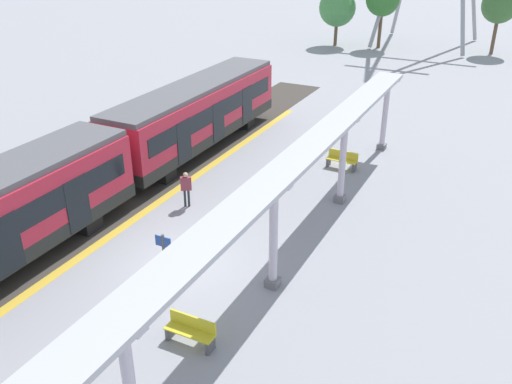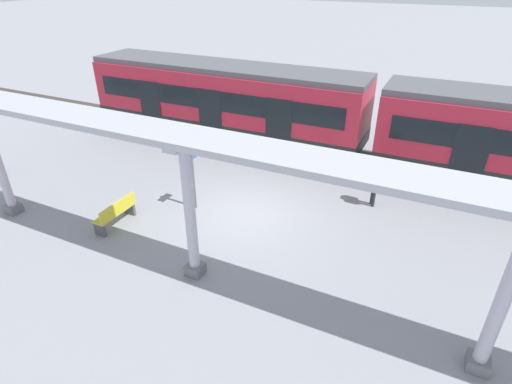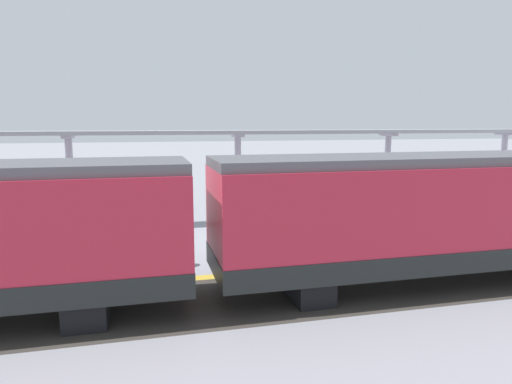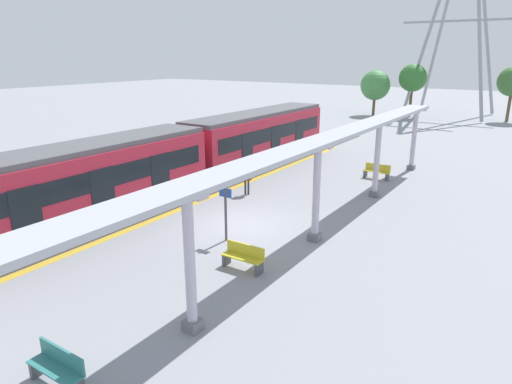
# 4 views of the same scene
# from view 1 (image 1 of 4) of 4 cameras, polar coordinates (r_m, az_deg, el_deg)

# --- Properties ---
(ground_plane) EXTENTS (176.00, 176.00, 0.00)m
(ground_plane) POSITION_cam_1_polar(r_m,az_deg,el_deg) (19.71, -7.33, -7.29)
(ground_plane) COLOR gray
(tactile_edge_strip) EXTENTS (0.39, 35.19, 0.01)m
(tactile_edge_strip) POSITION_cam_1_polar(r_m,az_deg,el_deg) (21.67, -15.32, -4.72)
(tactile_edge_strip) COLOR gold
(tactile_edge_strip) RESTS_ON ground
(trackbed) EXTENTS (3.20, 47.19, 0.01)m
(trackbed) POSITION_cam_1_polar(r_m,az_deg,el_deg) (22.80, -18.74, -3.59)
(trackbed) COLOR #38332D
(trackbed) RESTS_ON ground
(train_far_carriage) EXTENTS (2.65, 12.68, 3.48)m
(train_far_carriage) POSITION_cam_1_polar(r_m,az_deg,el_deg) (28.75, -6.19, 7.91)
(train_far_carriage) COLOR #B52135
(train_far_carriage) RESTS_ON ground
(canopy_pillar_third) EXTENTS (1.10, 0.44, 3.82)m
(canopy_pillar_third) POSITION_cam_1_polar(r_m,az_deg,el_deg) (17.36, 1.82, -4.55)
(canopy_pillar_third) COLOR slate
(canopy_pillar_third) RESTS_ON ground
(canopy_pillar_fourth) EXTENTS (1.10, 0.44, 3.82)m
(canopy_pillar_fourth) POSITION_cam_1_polar(r_m,az_deg,el_deg) (23.06, 8.99, 3.28)
(canopy_pillar_fourth) COLOR slate
(canopy_pillar_fourth) RESTS_ON ground
(canopy_pillar_fifth) EXTENTS (1.10, 0.44, 3.82)m
(canopy_pillar_fifth) POSITION_cam_1_polar(r_m,az_deg,el_deg) (29.24, 13.26, 7.90)
(canopy_pillar_fifth) COLOR slate
(canopy_pillar_fifth) RESTS_ON ground
(canopy_beam) EXTENTS (1.20, 28.01, 0.16)m
(canopy_beam) POSITION_cam_1_polar(r_m,az_deg,el_deg) (16.43, 1.91, 1.32)
(canopy_beam) COLOR #A8AAB2
(canopy_beam) RESTS_ON canopy_pillar_nearest
(bench_near_end) EXTENTS (1.50, 0.45, 0.86)m
(bench_near_end) POSITION_cam_1_polar(r_m,az_deg,el_deg) (16.12, -6.77, -14.09)
(bench_near_end) COLOR gold
(bench_near_end) RESTS_ON ground
(bench_mid_platform) EXTENTS (1.52, 0.52, 0.86)m
(bench_mid_platform) POSITION_cam_1_polar(r_m,az_deg,el_deg) (26.99, 8.94, 3.34)
(bench_mid_platform) COLOR gold
(bench_mid_platform) RESTS_ON ground
(platform_info_sign) EXTENTS (0.56, 0.10, 2.20)m
(platform_info_sign) POSITION_cam_1_polar(r_m,az_deg,el_deg) (17.59, -9.48, -6.83)
(platform_info_sign) COLOR #4C4C51
(platform_info_sign) RESTS_ON ground
(passenger_waiting_near_edge) EXTENTS (0.49, 0.42, 1.56)m
(passenger_waiting_near_edge) POSITION_cam_1_polar(r_m,az_deg,el_deg) (22.98, -7.27, 0.69)
(passenger_waiting_near_edge) COLOR #222932
(passenger_waiting_near_edge) RESTS_ON ground
(tree_left_background) EXTENTS (3.44, 3.44, 5.22)m
(tree_left_background) POSITION_cam_1_polar(r_m,az_deg,el_deg) (54.97, 8.45, 18.39)
(tree_left_background) COLOR brown
(tree_left_background) RESTS_ON ground
(tree_right_background) EXTENTS (3.11, 3.11, 5.79)m
(tree_right_background) POSITION_cam_1_polar(r_m,az_deg,el_deg) (54.91, 24.00, 17.28)
(tree_right_background) COLOR brown
(tree_right_background) RESTS_ON ground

